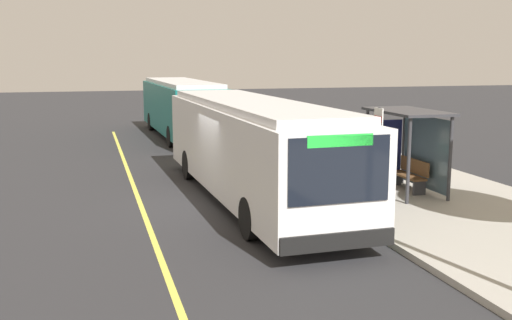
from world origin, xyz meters
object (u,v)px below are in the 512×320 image
transit_bus_main (251,146)px  pedestrian_commuter (383,171)px  route_sign_post (378,147)px  transit_bus_second (182,106)px  waiting_bench (410,174)px

transit_bus_main → pedestrian_commuter: size_ratio=7.18×
route_sign_post → transit_bus_second: bearing=-172.9°
transit_bus_main → transit_bus_second: size_ratio=1.07×
transit_bus_main → waiting_bench: (0.61, 4.85, -0.99)m
transit_bus_main → waiting_bench: 4.99m
transit_bus_second → waiting_bench: size_ratio=7.10×
transit_bus_main → route_sign_post: (3.18, 2.44, 0.34)m
transit_bus_main → route_sign_post: same height
route_sign_post → waiting_bench: bearing=136.7°
waiting_bench → pedestrian_commuter: 2.34m
transit_bus_second → waiting_bench: (15.32, 4.65, -0.98)m
waiting_bench → route_sign_post: size_ratio=0.57×
waiting_bench → pedestrian_commuter: pedestrian_commuter is taller
route_sign_post → pedestrian_commuter: route_sign_post is taller
transit_bus_main → waiting_bench: transit_bus_main is taller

